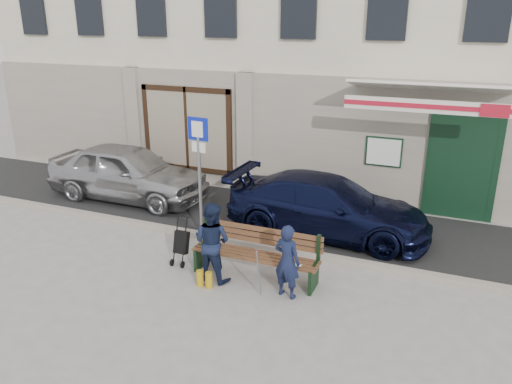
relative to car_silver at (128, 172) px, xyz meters
The scene contains 11 objects.
ground 5.01m from the car_silver, 37.14° to the right, with size 80.00×80.00×0.00m, color #9E9991.
asphalt_lane 4.02m from the car_silver, ahead, with size 60.00×3.20×0.01m, color #282828.
curb 4.28m from the car_silver, 20.69° to the right, with size 60.00×0.18×0.12m, color #9E9384.
building 7.97m from the car_silver, 54.08° to the left, with size 20.00×8.27×10.00m.
car_silver is the anchor object (origin of this frame).
car_navy 5.43m from the car_silver, ahead, with size 1.82×4.47×1.30m, color black.
parking_sign 3.31m from the car_silver, 24.37° to the right, with size 0.49×0.10×2.62m.
bench 5.38m from the car_silver, 29.53° to the right, with size 2.40×1.17×0.98m.
man 6.26m from the car_silver, 29.12° to the right, with size 0.48×0.32×1.33m, color #141A37.
woman 5.01m from the car_silver, 36.70° to the right, with size 0.73×0.57×1.50m, color #131B35.
stroller 4.16m from the car_silver, 40.13° to the right, with size 0.27×0.39×0.95m.
Camera 1 is at (3.92, -7.25, 4.59)m, focal length 35.00 mm.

